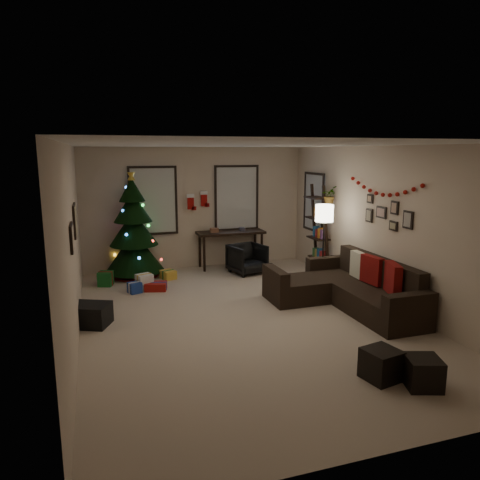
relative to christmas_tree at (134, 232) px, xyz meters
name	(u,v)px	position (x,y,z in m)	size (l,w,h in m)	color
floor	(246,318)	(1.42, -3.11, -0.94)	(7.00, 7.00, 0.00)	#BBA58D
ceiling	(246,145)	(1.42, -3.11, 1.76)	(7.00, 7.00, 0.00)	white
wall_back	(196,208)	(1.42, 0.39, 0.41)	(5.00, 5.00, 0.00)	beige
wall_front	(385,309)	(1.42, -6.61, 0.41)	(5.00, 5.00, 0.00)	beige
wall_left	(72,245)	(-1.08, -3.11, 0.41)	(7.00, 7.00, 0.00)	beige
wall_right	(385,226)	(3.92, -3.11, 0.41)	(7.00, 7.00, 0.00)	beige
window_back_left	(153,201)	(0.47, 0.36, 0.61)	(1.05, 0.06, 1.50)	#728CB2
window_back_right	(236,198)	(2.37, 0.36, 0.61)	(1.05, 0.06, 1.50)	#728CB2
window_right_wall	(314,202)	(3.89, -0.56, 0.56)	(0.06, 0.90, 1.30)	#728CB2
christmas_tree	(134,232)	(0.00, 0.00, 0.00)	(1.22, 1.22, 2.27)	black
presents	(141,281)	(0.02, -0.88, -0.82)	(1.50, 1.01, 0.30)	maroon
sofa	(348,290)	(3.28, -3.06, -0.66)	(1.79, 2.61, 0.85)	black
pillow_red_a	(393,279)	(3.63, -3.78, -0.30)	(0.13, 0.49, 0.49)	maroon
pillow_red_b	(372,270)	(3.63, -3.22, -0.30)	(0.13, 0.47, 0.47)	maroon
pillow_cream	(360,265)	(3.63, -2.84, -0.31)	(0.13, 0.45, 0.45)	beige
ottoman_near	(381,364)	(2.29, -5.44, -0.76)	(0.38, 0.38, 0.36)	black
ottoman_far	(423,373)	(2.62, -5.74, -0.76)	(0.37, 0.37, 0.35)	black
desk	(231,236)	(2.16, 0.11, -0.21)	(1.53, 0.55, 0.82)	black
desk_chair	(247,259)	(2.33, -0.54, -0.62)	(0.63, 0.59, 0.64)	black
bookshelf	(319,232)	(3.72, -1.14, 0.00)	(0.30, 0.57, 1.93)	black
potted_plant	(329,192)	(3.72, -1.50, 0.86)	(0.42, 0.36, 0.47)	#4C4C4C
floor_lamp	(324,219)	(3.37, -1.98, 0.41)	(0.34, 0.34, 1.62)	black
art_map	(75,221)	(-1.06, -2.25, 0.63)	(0.04, 0.60, 0.50)	black
art_abstract	(72,238)	(-1.06, -3.61, 0.60)	(0.04, 0.45, 0.35)	black
gallery	(388,214)	(3.90, -3.18, 0.63)	(0.03, 1.25, 0.54)	black
garland	(383,188)	(3.87, -3.06, 1.07)	(0.08, 1.90, 0.30)	#A5140C
stocking_left	(191,202)	(1.28, 0.23, 0.58)	(0.20, 0.05, 0.36)	#990F0C
stocking_right	(204,199)	(1.61, 0.35, 0.63)	(0.20, 0.05, 0.36)	#990F0C
storage_bin	(87,315)	(-0.97, -2.63, -0.77)	(0.67, 0.45, 0.34)	black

